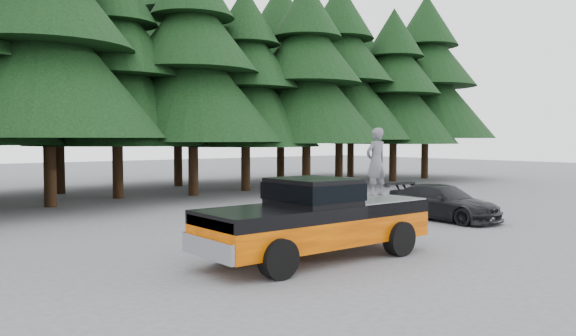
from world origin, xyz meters
TOP-DOWN VIEW (x-y plane):
  - ground at (0.00, 0.00)m, footprint 120.00×120.00m
  - pickup_truck at (0.96, -0.05)m, footprint 6.00×2.04m
  - truck_cab at (0.86, -0.05)m, footprint 1.66×1.90m
  - air_compressor at (1.89, 0.10)m, footprint 0.77×0.67m
  - man_on_bed at (3.38, 0.29)m, footprint 0.67×0.45m
  - parked_car at (8.71, 2.03)m, footprint 1.76×4.25m
  - treeline at (0.42, 17.20)m, footprint 60.15×16.05m

SIDE VIEW (x-z plane):
  - ground at x=0.00m, z-range 0.00..0.00m
  - parked_car at x=8.71m, z-range 0.00..1.23m
  - pickup_truck at x=0.96m, z-range 0.00..1.33m
  - air_compressor at x=1.89m, z-range 1.33..1.80m
  - truck_cab at x=0.86m, z-range 1.33..1.92m
  - man_on_bed at x=3.38m, z-range 1.33..3.13m
  - treeline at x=0.42m, z-range -1.03..16.47m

